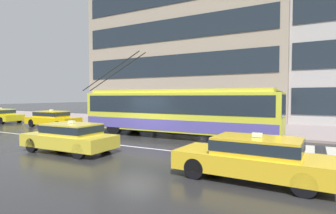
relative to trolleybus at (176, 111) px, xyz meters
name	(u,v)px	position (x,y,z in m)	size (l,w,h in m)	color
ground_plane	(135,142)	(-1.14, -2.68, -1.58)	(160.00, 160.00, 0.00)	#272729
sidewalk_slab	(200,125)	(-1.14, 6.60, -1.51)	(80.00, 10.00, 0.14)	gray
crosswalk_stripe_edge_near	(309,153)	(7.18, -1.54, -1.58)	(0.44, 4.40, 0.01)	beige
crosswalk_stripe_inner_a	(334,156)	(8.08, -1.54, -1.58)	(0.44, 4.40, 0.01)	beige
lane_centre_line	(121,145)	(-1.14, -3.88, -1.58)	(72.00, 0.14, 0.01)	silver
trolleybus	(176,111)	(0.00, 0.00, 0.00)	(13.39, 2.61, 5.35)	yellow
taxi_far_behind	(1,115)	(-18.56, 0.09, -0.88)	(4.48, 1.81, 1.39)	yellow
taxi_oncoming_far	(253,156)	(5.80, -6.41, -0.88)	(4.48, 1.93, 1.39)	yellow
taxi_queued_behind_bus	(53,118)	(-11.27, 0.05, -0.88)	(4.65, 1.96, 1.39)	yellow
taxi_oncoming_near	(70,136)	(-2.10, -6.22, -0.88)	(4.28, 1.92, 1.39)	yellow
bus_shelter	(179,101)	(-1.48, 3.43, 0.50)	(4.18, 1.51, 2.67)	gray
pedestrian_at_shelter	(174,115)	(-1.86, 3.29, -0.49)	(0.50, 0.50, 1.63)	#28282E
pedestrian_approaching_curb	(154,105)	(-3.06, 2.34, 0.22)	(1.48, 1.48, 2.06)	brown
office_tower_corner_left	(197,42)	(-5.50, 16.56, 7.58)	(22.12, 14.87, 18.31)	tan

